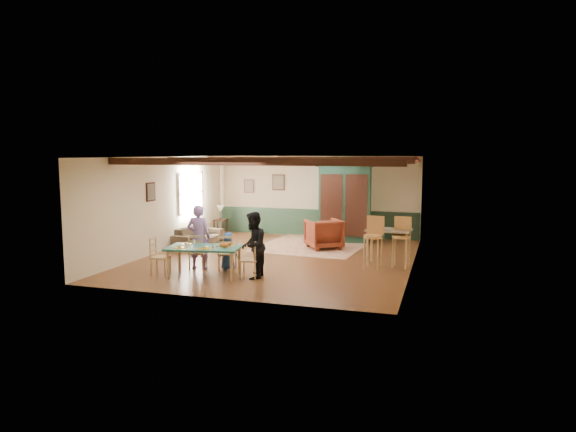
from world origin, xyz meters
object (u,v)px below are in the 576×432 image
(dining_chair_far_left, at_px, (198,252))
(counter_table, at_px, (388,247))
(person_child, at_px, (228,251))
(dining_chair_far_right, at_px, (227,253))
(person_man, at_px, (199,237))
(cat, at_px, (224,245))
(table_lamp, at_px, (221,213))
(sofa, at_px, (198,236))
(armchair, at_px, (324,234))
(person_woman, at_px, (253,245))
(dining_chair_end_left, at_px, (160,256))
(bar_stool_right, at_px, (401,243))
(end_table, at_px, (221,227))
(dining_table, at_px, (204,262))
(armoire, at_px, (345,203))
(bar_stool_left, at_px, (373,243))
(dining_chair_end_right, at_px, (249,259))

(dining_chair_far_left, relative_size, counter_table, 0.79)
(counter_table, bearing_deg, person_child, -155.29)
(dining_chair_far_right, height_order, person_man, person_man)
(cat, xyz_separation_m, table_lamp, (-2.72, 5.73, -0.01))
(cat, relative_size, sofa, 0.17)
(cat, relative_size, armchair, 0.34)
(person_child, distance_m, sofa, 3.64)
(person_woman, distance_m, table_lamp, 6.47)
(dining_chair_end_left, relative_size, bar_stool_right, 0.70)
(person_man, height_order, counter_table, person_man)
(table_lamp, bearing_deg, cat, -64.61)
(dining_chair_far_right, relative_size, table_lamp, 1.81)
(dining_chair_far_right, height_order, person_woman, person_woman)
(person_man, bearing_deg, end_table, -79.69)
(dining_table, distance_m, bar_stool_right, 4.78)
(dining_table, height_order, armchair, armchair)
(dining_chair_far_right, height_order, armchair, armchair)
(person_man, xyz_separation_m, armoire, (2.64, 4.87, 0.46))
(armchair, relative_size, end_table, 1.85)
(armoire, xyz_separation_m, sofa, (-4.18, -1.91, -0.96))
(dining_chair_end_left, distance_m, armchair, 5.18)
(dining_chair_end_left, distance_m, end_table, 5.99)
(armoire, bearing_deg, dining_chair_far_right, -115.24)
(dining_chair_far_left, relative_size, bar_stool_right, 0.70)
(dining_chair_end_left, bearing_deg, person_child, -62.70)
(dining_chair_far_left, xyz_separation_m, cat, (0.97, -0.61, 0.33))
(table_lamp, relative_size, counter_table, 0.44)
(person_man, relative_size, bar_stool_left, 1.24)
(dining_chair_end_left, height_order, cat, dining_chair_end_left)
(person_man, distance_m, sofa, 3.37)
(bar_stool_left, bearing_deg, bar_stool_right, 33.98)
(dining_chair_far_left, distance_m, person_woman, 1.67)
(counter_table, relative_size, bar_stool_right, 0.88)
(armoire, height_order, table_lamp, armoire)
(dining_chair_far_right, height_order, sofa, dining_chair_far_right)
(armchair, relative_size, counter_table, 0.88)
(person_child, distance_m, armchair, 3.74)
(person_woman, distance_m, cat, 0.65)
(armchair, bearing_deg, person_woman, 45.34)
(dining_chair_end_right, relative_size, end_table, 1.66)
(person_child, xyz_separation_m, sofa, (-2.26, 2.85, -0.17))
(dining_chair_end_right, bearing_deg, armoire, 159.39)
(person_man, distance_m, person_child, 0.80)
(end_table, bearing_deg, cat, -64.61)
(person_child, height_order, bar_stool_left, bar_stool_left)
(dining_chair_far_right, distance_m, person_child, 0.08)
(dining_table, distance_m, table_lamp, 6.14)
(dining_chair_end_left, height_order, table_lamp, table_lamp)
(dining_chair_end_right, xyz_separation_m, table_lamp, (-3.25, 5.55, 0.33))
(dining_chair_end_right, bearing_deg, sofa, -147.37)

